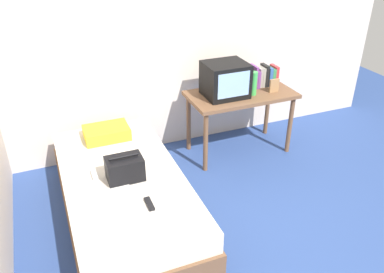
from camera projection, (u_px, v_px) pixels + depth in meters
ground_plane at (268, 248)px, 3.25m from camera, size 8.00×8.00×0.00m
wall_back at (180, 33)px, 4.23m from camera, size 5.20×0.10×2.60m
bed at (124, 198)px, 3.45m from camera, size 1.00×2.00×0.48m
desk at (241, 101)px, 4.31m from camera, size 1.16×0.60×0.72m
tv at (225, 80)px, 4.12m from camera, size 0.44×0.39×0.36m
water_bottle at (253, 83)px, 4.17m from camera, size 0.08×0.08×0.25m
book_row at (264, 76)px, 4.41m from camera, size 0.30×0.17×0.25m
picture_frame at (274, 86)px, 4.25m from camera, size 0.11×0.02×0.15m
pillow at (107, 133)px, 3.86m from camera, size 0.43×0.30×0.12m
handbag at (125, 169)px, 3.23m from camera, size 0.30×0.20×0.23m
magazine at (120, 197)px, 3.06m from camera, size 0.21×0.29×0.01m
remote_dark at (149, 204)px, 2.97m from camera, size 0.04×0.16×0.02m
remote_silver at (94, 174)px, 3.31m from camera, size 0.04×0.14×0.02m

